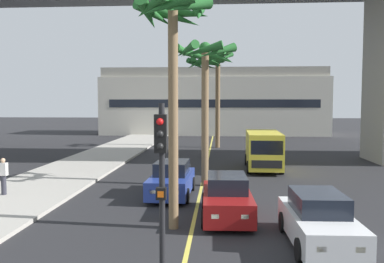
# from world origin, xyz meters

# --- Properties ---
(lane_stripe_center) EXTENTS (0.14, 56.00, 0.01)m
(lane_stripe_center) POSITION_xyz_m (0.00, 24.00, 0.00)
(lane_stripe_center) COLOR #DBCC4C
(lane_stripe_center) RESTS_ON ground
(pier_building_backdrop) EXTENTS (28.90, 8.04, 8.55)m
(pier_building_backdrop) POSITION_xyz_m (0.00, 55.06, 4.22)
(pier_building_backdrop) COLOR beige
(pier_building_backdrop) RESTS_ON ground
(car_queue_front) EXTENTS (1.92, 4.15, 1.56)m
(car_queue_front) POSITION_xyz_m (-1.25, 18.78, 0.72)
(car_queue_front) COLOR navy
(car_queue_front) RESTS_ON ground
(car_queue_second) EXTENTS (1.94, 4.15, 1.56)m
(car_queue_second) POSITION_xyz_m (1.17, 15.46, 0.72)
(car_queue_second) COLOR maroon
(car_queue_second) RESTS_ON ground
(car_queue_third) EXTENTS (1.91, 4.14, 1.56)m
(car_queue_third) POSITION_xyz_m (3.82, 12.79, 0.72)
(car_queue_third) COLOR white
(car_queue_third) RESTS_ON ground
(delivery_van) EXTENTS (2.26, 5.30, 2.36)m
(delivery_van) POSITION_xyz_m (3.60, 26.29, 1.29)
(delivery_van) COLOR yellow
(delivery_van) RESTS_ON ground
(traffic_light_median_near) EXTENTS (0.24, 0.37, 4.20)m
(traffic_light_median_near) POSITION_xyz_m (-0.25, 8.80, 2.71)
(traffic_light_median_near) COLOR black
(traffic_light_median_near) RESTS_ON ground
(palm_tree_near_median) EXTENTS (3.06, 3.05, 7.76)m
(palm_tree_near_median) POSITION_xyz_m (-0.27, 32.40, 6.11)
(palm_tree_near_median) COLOR brown
(palm_tree_near_median) RESTS_ON ground
(palm_tree_mid_median) EXTENTS (2.97, 2.92, 8.92)m
(palm_tree_mid_median) POSITION_xyz_m (0.66, 38.54, 6.94)
(palm_tree_mid_median) COLOR brown
(palm_tree_mid_median) RESTS_ON ground
(palm_tree_far_median) EXTENTS (2.69, 2.70, 7.71)m
(palm_tree_far_median) POSITION_xyz_m (-0.64, 14.11, 6.39)
(palm_tree_far_median) COLOR brown
(palm_tree_far_median) RESTS_ON ground
(palm_tree_farthest_median) EXTENTS (3.21, 3.28, 7.19)m
(palm_tree_farthest_median) POSITION_xyz_m (0.16, 21.15, 5.91)
(palm_tree_farthest_median) COLOR brown
(palm_tree_farthest_median) RESTS_ON ground
(pedestrian_near_crosswalk) EXTENTS (0.34, 0.22, 1.62)m
(pedestrian_near_crosswalk) POSITION_xyz_m (-8.59, 17.88, 1.00)
(pedestrian_near_crosswalk) COLOR #2D2D38
(pedestrian_near_crosswalk) RESTS_ON sidewalk_left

